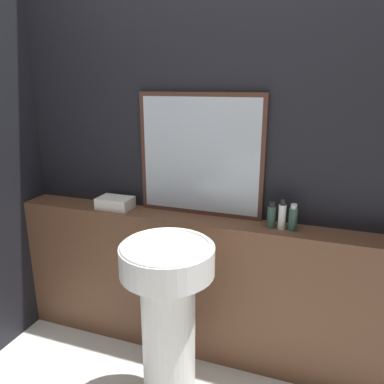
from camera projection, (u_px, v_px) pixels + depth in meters
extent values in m
cube|color=black|center=(206.00, 156.00, 2.22)|extent=(8.00, 0.06, 2.50)
cube|color=brown|center=(198.00, 286.00, 2.32)|extent=(2.39, 0.21, 0.90)
cylinder|color=white|center=(168.00, 341.00, 1.92)|extent=(0.27, 0.27, 0.79)
cylinder|color=white|center=(167.00, 260.00, 1.79)|extent=(0.46, 0.46, 0.14)
torus|color=white|center=(166.00, 246.00, 1.77)|extent=(0.45, 0.45, 0.02)
cube|color=#47281E|center=(200.00, 155.00, 2.18)|extent=(0.75, 0.03, 0.72)
cube|color=#B2BCC6|center=(200.00, 156.00, 2.17)|extent=(0.70, 0.02, 0.67)
cube|color=silver|center=(115.00, 203.00, 2.37)|extent=(0.22, 0.15, 0.07)
cylinder|color=#2D4C3D|center=(271.00, 217.00, 2.04)|extent=(0.05, 0.05, 0.12)
cylinder|color=black|center=(272.00, 204.00, 2.02)|extent=(0.03, 0.03, 0.03)
cylinder|color=white|center=(282.00, 217.00, 2.02)|extent=(0.04, 0.04, 0.14)
cylinder|color=black|center=(283.00, 202.00, 2.00)|extent=(0.03, 0.03, 0.03)
cylinder|color=#2D4C3D|center=(293.00, 220.00, 2.01)|extent=(0.05, 0.05, 0.12)
cylinder|color=silver|center=(294.00, 206.00, 1.99)|extent=(0.03, 0.03, 0.03)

